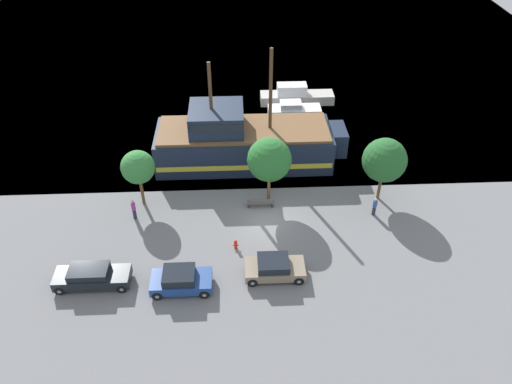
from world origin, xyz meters
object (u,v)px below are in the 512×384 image
at_px(moored_boat_dockside, 294,111).
at_px(pedestrian_walking_near, 134,209).
at_px(parked_car_curb_rear, 274,268).
at_px(fire_hydrant, 236,244).
at_px(parked_car_curb_mid, 92,276).
at_px(moored_boat_outer, 296,96).
at_px(pedestrian_walking_far, 375,207).
at_px(parked_car_curb_front, 181,280).
at_px(pirate_ship, 242,141).
at_px(bench_promenade_east, 260,203).

bearing_deg(moored_boat_dockside, pedestrian_walking_near, -132.07).
distance_m(parked_car_curb_rear, fire_hydrant, 3.69).
bearing_deg(parked_car_curb_mid, moored_boat_dockside, 54.58).
bearing_deg(moored_boat_dockside, parked_car_curb_mid, -125.42).
xyz_separation_m(moored_boat_outer, pedestrian_walking_near, (-14.19, -18.29, 0.12)).
xyz_separation_m(moored_boat_dockside, moored_boat_outer, (0.53, 3.17, 0.09)).
distance_m(pedestrian_walking_near, pedestrian_walking_far, 18.18).
relative_size(moored_boat_dockside, parked_car_curb_mid, 1.09).
bearing_deg(parked_car_curb_rear, moored_boat_dockside, 80.62).
xyz_separation_m(parked_car_curb_front, parked_car_curb_mid, (-5.79, 0.61, -0.02)).
bearing_deg(moored_boat_outer, pirate_ship, -118.33).
xyz_separation_m(parked_car_curb_rear, pedestrian_walking_far, (8.06, 5.93, 0.08)).
distance_m(moored_boat_outer, pedestrian_walking_near, 23.15).
height_order(pirate_ship, bench_promenade_east, pirate_ship).
xyz_separation_m(fire_hydrant, pedestrian_walking_near, (-7.59, 3.62, 0.47)).
relative_size(pirate_ship, pedestrian_walking_far, 10.40).
bearing_deg(pedestrian_walking_near, bench_promenade_east, 5.28).
bearing_deg(pedestrian_walking_near, fire_hydrant, -25.49).
distance_m(moored_boat_dockside, parked_car_curb_front, 24.26).
distance_m(parked_car_curb_rear, pedestrian_walking_far, 10.01).
xyz_separation_m(moored_boat_dockside, parked_car_curb_front, (-9.62, -22.27, 0.07)).
relative_size(parked_car_curb_front, fire_hydrant, 5.11).
distance_m(pirate_ship, moored_boat_dockside, 9.41).
bearing_deg(moored_boat_outer, pedestrian_walking_near, -127.80).
bearing_deg(parked_car_curb_mid, pirate_ship, 54.19).
bearing_deg(parked_car_curb_rear, pirate_ship, 97.31).
bearing_deg(fire_hydrant, parked_car_curb_rear, -46.62).
relative_size(moored_boat_outer, pedestrian_walking_far, 4.91).
xyz_separation_m(pirate_ship, pedestrian_walking_far, (9.83, -7.83, -1.20)).
bearing_deg(bench_promenade_east, parked_car_curb_mid, -146.76).
relative_size(pirate_ship, parked_car_curb_rear, 4.11).
distance_m(pirate_ship, parked_car_curb_rear, 13.93).
bearing_deg(pedestrian_walking_far, moored_boat_outer, 102.07).
height_order(pirate_ship, parked_car_curb_front, pirate_ship).
xyz_separation_m(pirate_ship, pedestrian_walking_near, (-8.35, -7.47, -1.10)).
distance_m(moored_boat_dockside, moored_boat_outer, 3.21).
relative_size(parked_car_curb_mid, bench_promenade_east, 2.43).
xyz_separation_m(fire_hydrant, pedestrian_walking_far, (10.59, 3.26, 0.37)).
distance_m(moored_boat_outer, parked_car_curb_front, 27.39).
height_order(parked_car_curb_front, parked_car_curb_rear, parked_car_curb_front).
bearing_deg(parked_car_curb_front, parked_car_curb_mid, 174.02).
relative_size(moored_boat_dockside, pedestrian_walking_near, 3.03).
distance_m(parked_car_curb_mid, fire_hydrant, 9.80).
bearing_deg(parked_car_curb_front, bench_promenade_east, 55.42).
bearing_deg(pirate_ship, parked_car_curb_rear, -82.69).
distance_m(bench_promenade_east, pedestrian_walking_far, 8.70).
height_order(fire_hydrant, pedestrian_walking_near, pedestrian_walking_near).
height_order(moored_boat_dockside, parked_car_curb_front, moored_boat_dockside).
height_order(parked_car_curb_front, parked_car_curb_mid, parked_car_curb_front).
distance_m(parked_car_curb_rear, pedestrian_walking_near, 11.91).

